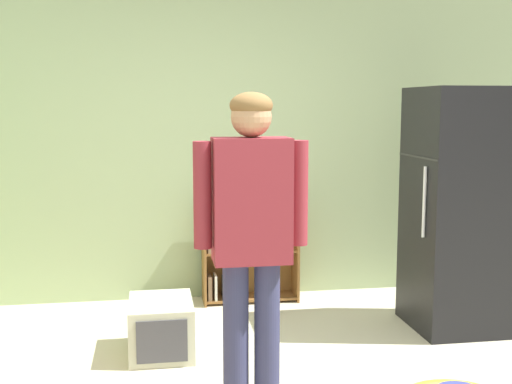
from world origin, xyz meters
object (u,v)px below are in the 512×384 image
object	(u,v)px
refrigerator	(461,209)
bookshelf	(244,257)
standing_person	(251,231)
pet_carrier	(161,327)

from	to	relation	value
refrigerator	bookshelf	bearing A→B (deg)	147.94
bookshelf	standing_person	distance (m)	2.33
bookshelf	refrigerator	bearing A→B (deg)	-32.06
standing_person	pet_carrier	distance (m)	1.46
bookshelf	pet_carrier	world-z (taller)	bookshelf
standing_person	pet_carrier	world-z (taller)	standing_person
refrigerator	bookshelf	xyz separation A→B (m)	(-1.48, 0.93, -0.52)
refrigerator	standing_person	distance (m)	2.19
refrigerator	standing_person	bearing A→B (deg)	-143.89
refrigerator	standing_person	xyz separation A→B (m)	(-1.76, -1.29, 0.14)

